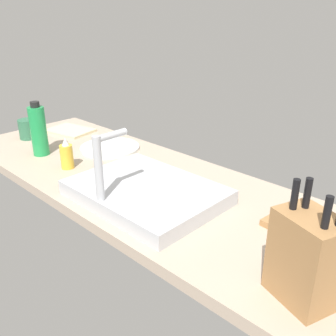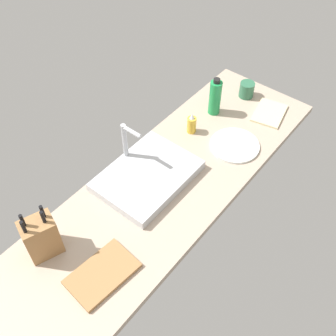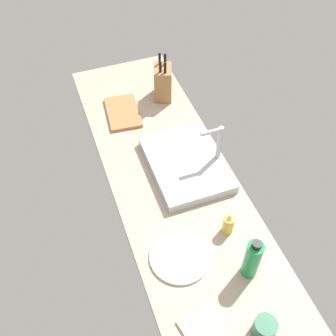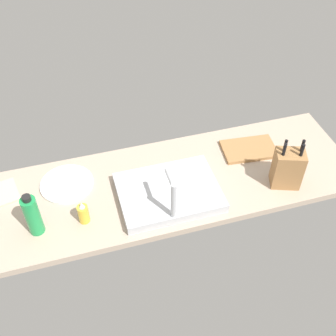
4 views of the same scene
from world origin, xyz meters
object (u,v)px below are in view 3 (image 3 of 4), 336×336
Objects in this scene: sink_basin at (186,164)px; dish_towel at (210,336)px; coffee_mug at (264,328)px; cutting_board at (123,112)px; dinner_plate at (180,256)px; faucet at (217,144)px; soap_bottle at (228,224)px; water_bottle at (252,259)px; knife_block at (163,82)px.

dish_towel is at bearing -15.60° from sink_basin.
coffee_mug reaches higher than sink_basin.
cutting_board reaches higher than dish_towel.
cutting_board is 3.05× the size of coffee_mug.
cutting_board reaches higher than dinner_plate.
dinner_plate is (92.46, -1.96, -0.30)cm from cutting_board.
sink_basin is 51.57cm from cutting_board.
faucet is at bearing 154.36° from dish_towel.
water_bottle is (20.13, -0.31, 5.21)cm from soap_bottle.
cutting_board is 90.24cm from soap_bottle.
soap_bottle reaches higher than dish_towel.
dinner_plate is 1.20× the size of dish_towel.
water_bottle is at bearing 11.24° from cutting_board.
dinner_plate is (4.97, -23.66, -4.41)cm from soap_bottle.
knife_block is at bearing 175.52° from coffee_mug.
coffee_mug is (82.50, -3.23, 2.09)cm from sink_basin.
soap_bottle is 1.33× the size of coffee_mug.
soap_bottle is 24.57cm from dinner_plate.
sink_basin is 1.69× the size of cutting_board.
water_bottle is at bearing 3.07° from sink_basin.
water_bottle is at bearing -0.87° from soap_bottle.
water_bottle reaches higher than cutting_board.
faucet is at bearing 32.55° from cutting_board.
cutting_board is at bearing -168.76° from water_bottle.
sink_basin is at bearing 20.68° from cutting_board.
faucet is 83.72cm from dish_towel.
knife_block is 114.17cm from water_bottle.
soap_bottle is (39.27, 3.49, 2.67)cm from sink_basin.
coffee_mug is (23.10, -6.41, -5.79)cm from water_bottle.
soap_bottle is at bearing 171.17° from coffee_mug.
water_bottle is 1.04× the size of dish_towel.
knife_block is 0.95× the size of cutting_board.
water_bottle is (114.09, -4.33, 0.32)cm from knife_block.
faucet reaches higher than cutting_board.
faucet reaches higher than coffee_mug.
knife_block is 94.17cm from soap_bottle.
dinner_plate is 32.93cm from dish_towel.
soap_bottle is (93.95, -4.03, -4.89)cm from knife_block.
soap_bottle is at bearing 5.08° from sink_basin.
dinner_plate is (-15.17, -23.35, -9.61)cm from water_bottle.
sink_basin is 2.08× the size of water_bottle.
water_bottle is at bearing 57.00° from dinner_plate.
soap_bottle is at bearing 101.86° from dinner_plate.
knife_block is (-57.28, -6.71, -3.84)cm from faucet.
faucet is 2.02× the size of soap_bottle.
cutting_board is 2.29× the size of soap_bottle.
sink_basin is at bearing -176.93° from water_bottle.
knife_block reaches higher than faucet.
faucet reaches higher than dinner_plate.
cutting_board is at bearing 178.79° from dinner_plate.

